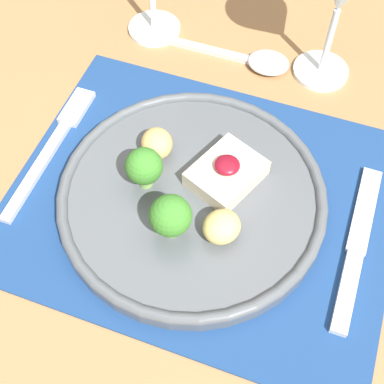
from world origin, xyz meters
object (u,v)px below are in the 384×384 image
(fork, at_px, (55,141))
(knife, at_px, (354,256))
(spoon, at_px, (255,60))
(dinner_plate, at_px, (191,195))

(fork, xyz_separation_m, knife, (0.35, -0.03, 0.00))
(fork, distance_m, spoon, 0.27)
(fork, relative_size, spoon, 1.08)
(dinner_plate, height_order, spoon, dinner_plate)
(fork, relative_size, knife, 1.00)
(fork, bearing_deg, knife, -4.58)
(fork, xyz_separation_m, spoon, (0.18, 0.20, 0.00))
(knife, distance_m, spoon, 0.29)
(dinner_plate, relative_size, spoon, 1.57)
(dinner_plate, bearing_deg, knife, -2.02)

